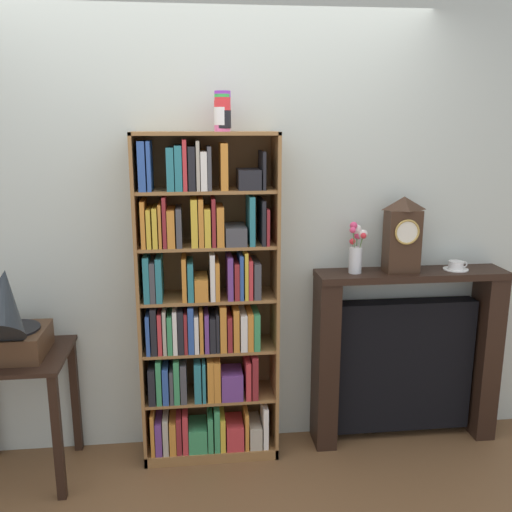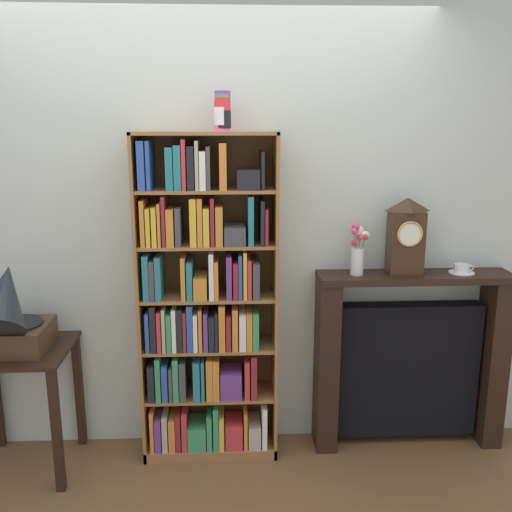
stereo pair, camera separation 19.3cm
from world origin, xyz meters
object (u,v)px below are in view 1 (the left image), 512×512
at_px(mantel_clock, 402,234).
at_px(side_table_left, 17,385).
at_px(fireplace_mantel, 405,357).
at_px(bookshelf, 205,313).
at_px(flower_vase, 356,248).
at_px(teacup_with_saucer, 456,266).
at_px(gramophone, 5,318).
at_px(cup_stack, 222,111).

bearing_deg(mantel_clock, side_table_left, -176.33).
bearing_deg(fireplace_mantel, bookshelf, -177.74).
bearing_deg(bookshelf, side_table_left, -173.64).
distance_m(flower_vase, teacup_with_saucer, 0.61).
distance_m(gramophone, flower_vase, 1.90).
xyz_separation_m(flower_vase, teacup_with_saucer, (0.60, -0.01, -0.12)).
bearing_deg(mantel_clock, bookshelf, -178.74).
distance_m(bookshelf, cup_stack, 1.10).
distance_m(gramophone, teacup_with_saucer, 2.48).
bearing_deg(bookshelf, gramophone, -169.80).
xyz_separation_m(cup_stack, gramophone, (-1.12, -0.19, -1.01)).
bearing_deg(flower_vase, mantel_clock, -2.55).
relative_size(fireplace_mantel, teacup_with_saucer, 7.74).
distance_m(bookshelf, gramophone, 1.02).
xyz_separation_m(cup_stack, teacup_with_saucer, (1.35, 0.02, -0.87)).
bearing_deg(gramophone, flower_vase, 6.63).
relative_size(gramophone, fireplace_mantel, 0.49).
bearing_deg(mantel_clock, cup_stack, -178.97).
bearing_deg(teacup_with_saucer, side_table_left, -176.78).
distance_m(bookshelf, teacup_with_saucer, 1.48).
bearing_deg(flower_vase, gramophone, -173.37).
distance_m(cup_stack, teacup_with_saucer, 1.61).
height_order(mantel_clock, teacup_with_saucer, mantel_clock).
bearing_deg(cup_stack, flower_vase, 2.28).
bearing_deg(mantel_clock, flower_vase, 177.45).
relative_size(side_table_left, teacup_with_saucer, 4.96).
relative_size(mantel_clock, teacup_with_saucer, 3.02).
bearing_deg(cup_stack, mantel_clock, 1.03).
height_order(bookshelf, teacup_with_saucer, bookshelf).
xyz_separation_m(cup_stack, flower_vase, (0.75, 0.03, -0.75)).
bearing_deg(side_table_left, flower_vase, 4.54).
xyz_separation_m(fireplace_mantel, flower_vase, (-0.33, -0.01, 0.68)).
relative_size(fireplace_mantel, mantel_clock, 2.56).
distance_m(gramophone, mantel_clock, 2.17).
distance_m(mantel_clock, teacup_with_saucer, 0.39).
relative_size(side_table_left, flower_vase, 2.44).
bearing_deg(cup_stack, gramophone, -170.50).
height_order(bookshelf, cup_stack, cup_stack).
bearing_deg(fireplace_mantel, side_table_left, -175.87).
bearing_deg(fireplace_mantel, cup_stack, -177.85).
relative_size(fireplace_mantel, flower_vase, 3.81).
height_order(fireplace_mantel, flower_vase, flower_vase).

